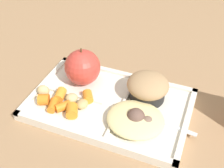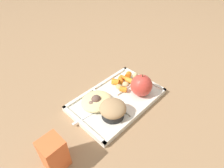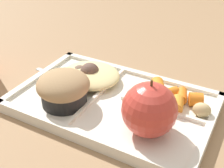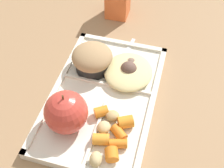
{
  "view_description": "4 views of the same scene",
  "coord_description": "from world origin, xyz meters",
  "px_view_note": "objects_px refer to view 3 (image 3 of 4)",
  "views": [
    {
      "loc": [
        0.18,
        -0.44,
        0.47
      ],
      "look_at": [
        0.01,
        -0.0,
        0.07
      ],
      "focal_mm": 45.77,
      "sensor_mm": 36.0,
      "label": 1
    },
    {
      "loc": [
        0.4,
        0.36,
        0.55
      ],
      "look_at": [
        0.0,
        -0.03,
        0.08
      ],
      "focal_mm": 30.06,
      "sensor_mm": 36.0,
      "label": 2
    },
    {
      "loc": [
        -0.22,
        0.4,
        0.34
      ],
      "look_at": [
        -0.0,
        0.01,
        0.06
      ],
      "focal_mm": 47.5,
      "sensor_mm": 36.0,
      "label": 3
    },
    {
      "loc": [
        -0.38,
        -0.12,
        0.53
      ],
      "look_at": [
        -0.01,
        -0.02,
        0.07
      ],
      "focal_mm": 46.21,
      "sensor_mm": 36.0,
      "label": 4
    }
  ],
  "objects_px": {
    "bran_muffin": "(64,88)",
    "plastic_fork": "(66,81)",
    "lunch_tray": "(113,103)",
    "green_apple": "(149,110)"
  },
  "relations": [
    {
      "from": "bran_muffin",
      "to": "plastic_fork",
      "type": "distance_m",
      "value": 0.08
    },
    {
      "from": "plastic_fork",
      "to": "lunch_tray",
      "type": "bearing_deg",
      "value": 173.64
    },
    {
      "from": "plastic_fork",
      "to": "bran_muffin",
      "type": "bearing_deg",
      "value": 125.0
    },
    {
      "from": "bran_muffin",
      "to": "plastic_fork",
      "type": "xyz_separation_m",
      "value": [
        0.04,
        -0.06,
        -0.03
      ]
    },
    {
      "from": "lunch_tray",
      "to": "green_apple",
      "type": "relative_size",
      "value": 3.76
    },
    {
      "from": "bran_muffin",
      "to": "green_apple",
      "type": "bearing_deg",
      "value": -180.0
    },
    {
      "from": "green_apple",
      "to": "plastic_fork",
      "type": "distance_m",
      "value": 0.22
    },
    {
      "from": "green_apple",
      "to": "plastic_fork",
      "type": "height_order",
      "value": "green_apple"
    },
    {
      "from": "green_apple",
      "to": "plastic_fork",
      "type": "xyz_separation_m",
      "value": [
        0.21,
        -0.06,
        -0.04
      ]
    },
    {
      "from": "bran_muffin",
      "to": "plastic_fork",
      "type": "bearing_deg",
      "value": -55.0
    }
  ]
}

